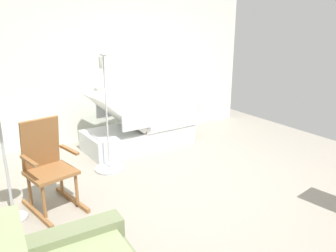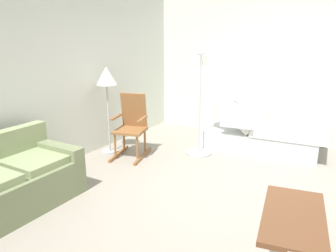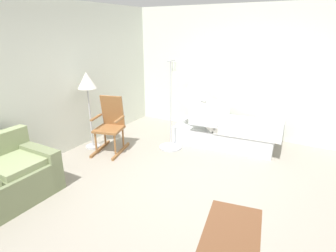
# 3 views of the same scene
# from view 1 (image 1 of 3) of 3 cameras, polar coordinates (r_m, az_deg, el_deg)

# --- Properties ---
(ground_plane) EXTENTS (6.53, 6.53, 0.00)m
(ground_plane) POSITION_cam_1_polar(r_m,az_deg,el_deg) (4.23, 6.71, -10.96)
(ground_plane) COLOR gray
(side_wall) EXTENTS (0.10, 5.31, 2.70)m
(side_wall) POSITION_cam_1_polar(r_m,az_deg,el_deg) (6.13, -7.85, 10.79)
(side_wall) COLOR silver
(side_wall) RESTS_ON ground
(hospital_bed) EXTENTS (1.16, 2.14, 1.21)m
(hospital_bed) POSITION_cam_1_polar(r_m,az_deg,el_deg) (5.59, -5.22, -0.45)
(hospital_bed) COLOR silver
(hospital_bed) RESTS_ON ground
(rocking_chair) EXTENTS (0.86, 0.66, 1.05)m
(rocking_chair) POSITION_cam_1_polar(r_m,az_deg,el_deg) (3.80, -21.32, -6.96)
(rocking_chair) COLOR brown
(rocking_chair) RESTS_ON ground
(iv_pole) EXTENTS (0.44, 0.44, 1.69)m
(iv_pole) POSITION_cam_1_polar(r_m,az_deg,el_deg) (4.68, -10.89, -5.05)
(iv_pole) COLOR #B2B5BA
(iv_pole) RESTS_ON ground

